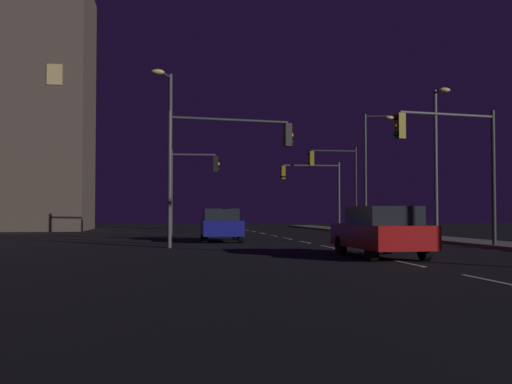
{
  "coord_description": "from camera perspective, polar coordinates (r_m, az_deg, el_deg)",
  "views": [
    {
      "loc": [
        -6.57,
        -2.51,
        1.38
      ],
      "look_at": [
        -1.99,
        26.93,
        2.4
      ],
      "focal_mm": 42.35,
      "sensor_mm": 36.0,
      "label": 1
    }
  ],
  "objects": [
    {
      "name": "traffic_light_overhead_east",
      "position": [
        23.96,
        17.89,
        4.0
      ],
      "size": [
        4.33,
        0.82,
        5.2
      ],
      "color": "#2D3033",
      "rests_on": "sidewalk_right"
    },
    {
      "name": "street_lamp_corner",
      "position": [
        26.28,
        -8.32,
        4.74
      ],
      "size": [
        0.91,
        1.68,
        7.42
      ],
      "color": "#38383D",
      "rests_on": "ground"
    },
    {
      "name": "traffic_light_near_right",
      "position": [
        39.89,
        7.55,
        1.83
      ],
      "size": [
        3.35,
        0.34,
        5.54
      ],
      "color": "#38383D",
      "rests_on": "sidewalk_right"
    },
    {
      "name": "traffic_light_mid_left",
      "position": [
        24.36,
        -2.83,
        3.88
      ],
      "size": [
        5.19,
        0.91,
        5.38
      ],
      "color": "#4C4C51",
      "rests_on": "ground"
    },
    {
      "name": "street_lamp_mid_block",
      "position": [
        40.09,
        10.69,
        2.86
      ],
      "size": [
        1.89,
        0.68,
        7.69
      ],
      "color": "#38383D",
      "rests_on": "sidewalk_right"
    },
    {
      "name": "traffic_light_far_right",
      "position": [
        35.21,
        -6.0,
        1.46
      ],
      "size": [
        2.89,
        0.38,
        5.0
      ],
      "color": "#38383D",
      "rests_on": "ground"
    },
    {
      "name": "lane_markings_center",
      "position": [
        24.45,
        6.79,
        -5.17
      ],
      "size": [
        0.14,
        50.0,
        0.01
      ],
      "color": "silver",
      "rests_on": "ground"
    },
    {
      "name": "car_oncoming",
      "position": [
        28.86,
        -3.34,
        -3.07
      ],
      "size": [
        1.96,
        4.45,
        1.57
      ],
      "color": "navy",
      "rests_on": "ground"
    },
    {
      "name": "ground_plane",
      "position": [
        21.11,
        9.36,
        -5.68
      ],
      "size": [
        112.0,
        112.0,
        0.0
      ],
      "primitive_type": "plane",
      "color": "black",
      "rests_on": "ground"
    },
    {
      "name": "lane_edge_line",
      "position": [
        27.82,
        17.05,
        -4.71
      ],
      "size": [
        0.14,
        53.0,
        0.01
      ],
      "color": "gold",
      "rests_on": "ground"
    },
    {
      "name": "street_lamp_far_end",
      "position": [
        31.03,
        16.76,
        3.9
      ],
      "size": [
        0.56,
        1.47,
        7.34
      ],
      "color": "#4C4C51",
      "rests_on": "sidewalk_right"
    },
    {
      "name": "traffic_light_mid_right",
      "position": [
        43.65,
        5.32,
        0.99
      ],
      "size": [
        4.39,
        0.49,
        4.89
      ],
      "color": "#4C4C51",
      "rests_on": "sidewalk_right"
    },
    {
      "name": "car",
      "position": [
        18.88,
        11.71,
        -3.61
      ],
      "size": [
        1.89,
        4.43,
        1.57
      ],
      "color": "#B71414",
      "rests_on": "ground"
    }
  ]
}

